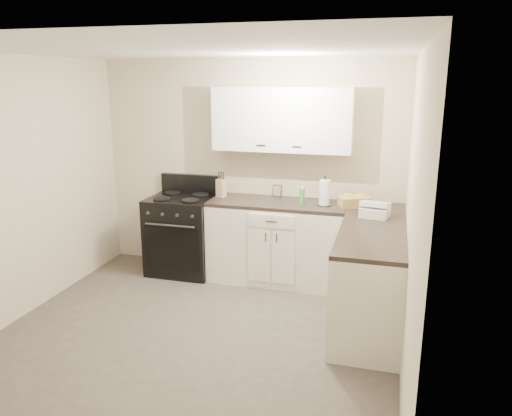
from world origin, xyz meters
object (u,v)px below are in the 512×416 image
(wicker_basket, at_px, (354,202))
(countertop_grill, at_px, (375,212))
(stove, at_px, (183,235))
(paper_towel, at_px, (325,193))
(knife_block, at_px, (221,188))

(wicker_basket, height_order, countertop_grill, wicker_basket)
(wicker_basket, bearing_deg, stove, -178.59)
(paper_towel, xyz_separation_m, wicker_basket, (0.31, 0.04, -0.09))
(paper_towel, relative_size, wicker_basket, 0.88)
(stove, xyz_separation_m, wicker_basket, (2.00, 0.05, 0.53))
(knife_block, height_order, countertop_grill, knife_block)
(wicker_basket, bearing_deg, knife_block, 178.71)
(knife_block, xyz_separation_m, countertop_grill, (1.76, -0.40, -0.05))
(stove, bearing_deg, wicker_basket, 1.41)
(stove, bearing_deg, countertop_grill, -8.01)
(knife_block, xyz_separation_m, wicker_basket, (1.53, -0.03, -0.05))
(stove, xyz_separation_m, knife_block, (0.47, 0.08, 0.58))
(stove, relative_size, countertop_grill, 3.43)
(knife_block, bearing_deg, countertop_grill, 5.75)
(paper_towel, bearing_deg, stove, -179.70)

